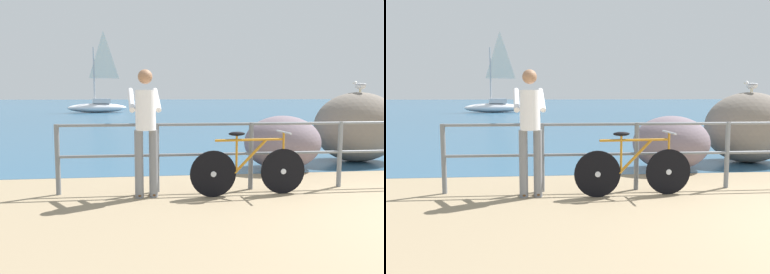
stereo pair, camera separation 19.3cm
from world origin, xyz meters
TOP-DOWN VIEW (x-y plane):
  - ground_plane at (0.00, 20.00)m, footprint 120.00×120.00m
  - sea_surface at (0.00, 48.22)m, footprint 120.00×90.00m
  - promenade_railing at (0.00, 2.10)m, footprint 9.99×0.07m
  - bicycle at (-2.25, 1.75)m, footprint 1.70×0.48m
  - person_at_railing at (-3.70, 1.82)m, footprint 0.48×0.65m
  - breakwater_boulder_main at (0.79, 4.26)m, footprint 1.88×1.39m
  - breakwater_boulder_left at (-1.10, 3.59)m, footprint 1.47×1.20m
  - seagull at (0.78, 4.21)m, footprint 0.22×0.33m
  - sailboat at (-7.26, 27.11)m, footprint 4.56×2.07m

SIDE VIEW (x-z plane):
  - ground_plane at x=0.00m, z-range -0.10..0.00m
  - sea_surface at x=0.00m, z-range 0.00..0.01m
  - bicycle at x=-2.25m, z-range -0.07..0.85m
  - breakwater_boulder_left at x=-1.10m, z-range 0.00..1.03m
  - promenade_railing at x=0.00m, z-range 0.13..1.15m
  - sailboat at x=-7.26m, z-range -2.37..3.79m
  - breakwater_boulder_main at x=0.79m, z-range 0.00..1.48m
  - person_at_railing at x=-3.70m, z-range 0.10..1.88m
  - seagull at x=0.78m, z-range 1.50..1.74m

